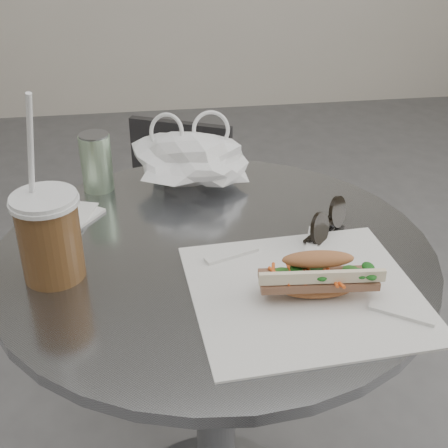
{
  "coord_description": "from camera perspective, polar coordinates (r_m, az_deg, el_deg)",
  "views": [
    {
      "loc": [
        -0.11,
        -0.7,
        1.32
      ],
      "look_at": [
        0.02,
        0.2,
        0.79
      ],
      "focal_mm": 50.0,
      "sensor_mm": 36.0,
      "label": 1
    }
  ],
  "objects": [
    {
      "name": "sunglasses",
      "position": [
        1.13,
        9.41,
        0.15
      ],
      "size": [
        0.11,
        0.11,
        0.06
      ],
      "rotation": [
        0.0,
        0.0,
        0.84
      ],
      "color": "black",
      "rests_on": "cafe_table"
    },
    {
      "name": "drink_can",
      "position": [
        1.28,
        -11.59,
        5.56
      ],
      "size": [
        0.06,
        0.06,
        0.12
      ],
      "color": "#639E5C",
      "rests_on": "cafe_table"
    },
    {
      "name": "cafe_table",
      "position": [
        1.25,
        -0.78,
        -13.04
      ],
      "size": [
        0.76,
        0.76,
        0.74
      ],
      "color": "slate",
      "rests_on": "ground"
    },
    {
      "name": "sandwich_paper",
      "position": [
        0.98,
        7.39,
        -6.21
      ],
      "size": [
        0.37,
        0.35,
        0.0
      ],
      "primitive_type": "cube",
      "rotation": [
        0.0,
        0.0,
        0.06
      ],
      "color": "white",
      "rests_on": "cafe_table"
    },
    {
      "name": "plastic_bag",
      "position": [
        1.27,
        -3.08,
        5.72
      ],
      "size": [
        0.26,
        0.22,
        0.11
      ],
      "primitive_type": null,
      "rotation": [
        0.0,
        0.0,
        -0.26
      ],
      "color": "white",
      "rests_on": "cafe_table"
    },
    {
      "name": "iced_coffee",
      "position": [
        1.01,
        -15.69,
        -0.99
      ],
      "size": [
        0.11,
        0.11,
        0.31
      ],
      "color": "brown",
      "rests_on": "cafe_table"
    },
    {
      "name": "napkin_stack",
      "position": [
        1.21,
        -14.52,
        0.75
      ],
      "size": [
        0.16,
        0.16,
        0.01
      ],
      "color": "white",
      "rests_on": "cafe_table"
    },
    {
      "name": "chair_far",
      "position": [
        1.8,
        -5.13,
        -3.93
      ],
      "size": [
        0.4,
        0.42,
        0.71
      ],
      "rotation": [
        0.0,
        0.0,
        2.71
      ],
      "color": "#2E2D30",
      "rests_on": "ground"
    },
    {
      "name": "banh_mi",
      "position": [
        0.95,
        8.56,
        -4.69
      ],
      "size": [
        0.23,
        0.1,
        0.07
      ],
      "rotation": [
        0.0,
        0.0,
        -0.09
      ],
      "color": "#AF7042",
      "rests_on": "sandwich_paper"
    }
  ]
}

